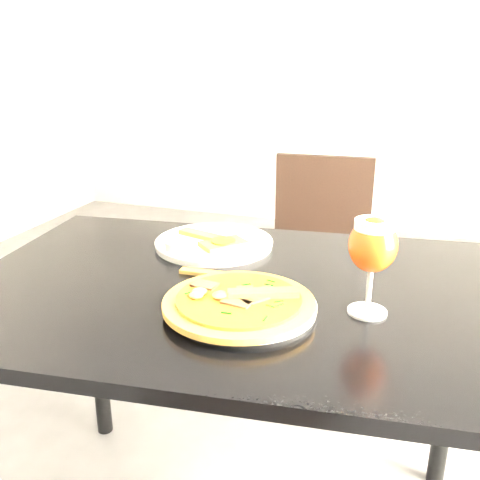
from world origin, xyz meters
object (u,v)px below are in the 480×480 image
at_px(chair_far, 317,260).
at_px(beer_glass, 373,246).
at_px(dining_table, 236,321).
at_px(pizza, 240,302).

distance_m(chair_far, beer_glass, 1.07).
bearing_deg(beer_glass, dining_table, 171.82).
bearing_deg(beer_glass, chair_far, 106.29).
xyz_separation_m(dining_table, chair_far, (0.01, 0.90, -0.19)).
distance_m(dining_table, pizza, 0.18).
relative_size(dining_table, beer_glass, 6.64).
xyz_separation_m(chair_far, pizza, (0.04, -1.02, 0.30)).
height_order(dining_table, pizza, pizza).
bearing_deg(chair_far, beer_glass, -78.45).
distance_m(pizza, beer_glass, 0.27).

